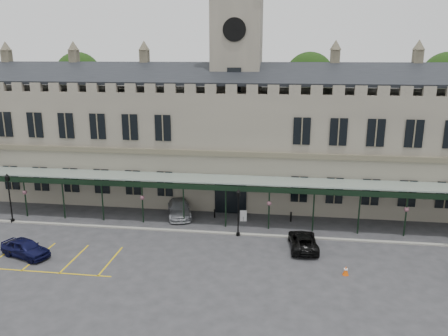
# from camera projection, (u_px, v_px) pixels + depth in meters

# --- Properties ---
(ground) EXTENTS (140.00, 140.00, 0.00)m
(ground) POSITION_uv_depth(u_px,v_px,m) (214.00, 261.00, 34.05)
(ground) COLOR #2E2E31
(station_building) EXTENTS (60.00, 10.36, 17.30)m
(station_building) POSITION_uv_depth(u_px,v_px,m) (236.00, 141.00, 47.67)
(station_building) COLOR slate
(station_building) RESTS_ON ground
(clock_tower) EXTENTS (5.60, 5.60, 24.80)m
(clock_tower) POSITION_uv_depth(u_px,v_px,m) (237.00, 79.00, 46.07)
(clock_tower) COLOR slate
(clock_tower) RESTS_ON ground
(canopy) EXTENTS (50.00, 4.10, 4.30)m
(canopy) POSITION_uv_depth(u_px,v_px,m) (226.00, 201.00, 40.60)
(canopy) COLOR #8C9E93
(canopy) RESTS_ON ground
(kerb) EXTENTS (60.00, 0.40, 0.12)m
(kerb) POSITION_uv_depth(u_px,v_px,m) (223.00, 233.00, 39.31)
(kerb) COLOR gray
(kerb) RESTS_ON ground
(parking_markings) EXTENTS (16.00, 6.00, 0.01)m
(parking_markings) POSITION_uv_depth(u_px,v_px,m) (36.00, 259.00, 34.45)
(parking_markings) COLOR gold
(parking_markings) RESTS_ON ground
(tree_behind_left) EXTENTS (6.00, 6.00, 16.00)m
(tree_behind_left) POSITION_uv_depth(u_px,v_px,m) (79.00, 77.00, 57.67)
(tree_behind_left) COLOR #332314
(tree_behind_left) RESTS_ON ground
(tree_behind_mid) EXTENTS (6.00, 6.00, 16.00)m
(tree_behind_mid) POSITION_uv_depth(u_px,v_px,m) (309.00, 78.00, 53.73)
(tree_behind_mid) COLOR #332314
(tree_behind_mid) RESTS_ON ground
(tree_behind_right) EXTENTS (6.00, 6.00, 16.00)m
(tree_behind_right) POSITION_uv_depth(u_px,v_px,m) (446.00, 79.00, 51.63)
(tree_behind_right) COLOR #332314
(tree_behind_right) RESTS_ON ground
(lamp_post_left) EXTENTS (0.46, 0.46, 4.89)m
(lamp_post_left) POSITION_uv_depth(u_px,v_px,m) (9.00, 194.00, 41.26)
(lamp_post_left) COLOR black
(lamp_post_left) RESTS_ON ground
(lamp_post_mid) EXTENTS (0.41, 0.41, 4.34)m
(lamp_post_mid) POSITION_uv_depth(u_px,v_px,m) (238.00, 208.00, 38.27)
(lamp_post_mid) COLOR black
(lamp_post_mid) RESTS_ON ground
(traffic_cone) EXTENTS (0.44, 0.44, 0.70)m
(traffic_cone) POSITION_uv_depth(u_px,v_px,m) (346.00, 271.00, 31.90)
(traffic_cone) COLOR #F15307
(traffic_cone) RESTS_ON ground
(sign_board) EXTENTS (0.65, 0.14, 1.11)m
(sign_board) POSITION_uv_depth(u_px,v_px,m) (243.00, 216.00, 42.14)
(sign_board) COLOR black
(sign_board) RESTS_ON ground
(bollard_left) EXTENTS (0.15, 0.15, 0.85)m
(bollard_left) POSITION_uv_depth(u_px,v_px,m) (215.00, 214.00, 43.11)
(bollard_left) COLOR black
(bollard_left) RESTS_ON ground
(bollard_right) EXTENTS (0.17, 0.17, 0.96)m
(bollard_right) POSITION_uv_depth(u_px,v_px,m) (291.00, 217.00, 42.08)
(bollard_right) COLOR black
(bollard_right) RESTS_ON ground
(car_left_a) EXTENTS (4.63, 3.06, 1.47)m
(car_left_a) POSITION_uv_depth(u_px,v_px,m) (25.00, 248.00, 34.72)
(car_left_a) COLOR black
(car_left_a) RESTS_ON ground
(car_taxi) EXTENTS (3.59, 5.70, 1.54)m
(car_taxi) POSITION_uv_depth(u_px,v_px,m) (179.00, 208.00, 43.56)
(car_taxi) COLOR #9EA1A6
(car_taxi) RESTS_ON ground
(car_van) EXTENTS (2.53, 4.88, 1.31)m
(car_van) POSITION_uv_depth(u_px,v_px,m) (303.00, 241.00, 36.22)
(car_van) COLOR black
(car_van) RESTS_ON ground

